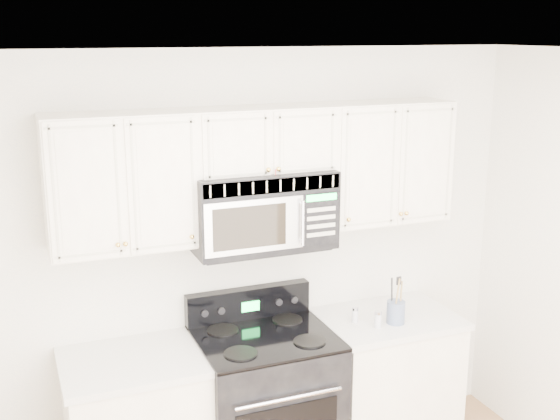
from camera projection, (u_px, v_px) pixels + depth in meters
room at (400, 388)px, 2.82m from camera, size 3.51×3.51×2.61m
base_cabinet_right at (385, 385)px, 4.62m from camera, size 0.86×0.65×0.92m
range at (265, 404)px, 4.27m from camera, size 0.80×0.73×1.13m
upper_cabinets at (262, 165)px, 4.09m from camera, size 2.44×0.37×0.75m
microwave at (261, 209)px, 4.10m from camera, size 0.83×0.46×0.46m
utensil_crock at (396, 312)px, 4.36m from camera, size 0.11×0.11×0.31m
shaker_salt at (355, 315)px, 4.38m from camera, size 0.04×0.04×0.10m
shaker_pepper at (378, 319)px, 4.30m from camera, size 0.04×0.04×0.11m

